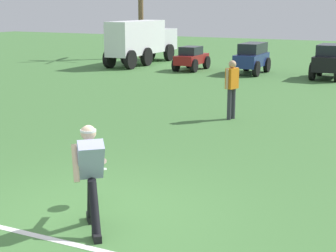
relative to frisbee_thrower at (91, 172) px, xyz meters
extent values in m
plane|color=#44773A|center=(-0.19, 0.25, -0.79)|extent=(80.00, 80.00, 0.00)
cube|color=white|center=(-0.19, -0.57, -0.79)|extent=(23.75, 1.00, 0.01)
cylinder|color=black|center=(-0.03, 0.03, -0.43)|extent=(0.33, 0.34, 0.72)
cube|color=black|center=(-0.14, 0.15, -0.74)|extent=(0.25, 0.26, 0.10)
cylinder|color=black|center=(0.18, -0.19, -0.43)|extent=(0.39, 0.40, 0.69)
cube|color=black|center=(0.28, -0.30, -0.74)|extent=(0.25, 0.26, 0.10)
cube|color=#9EA3D1|center=(-0.01, 0.01, 0.17)|extent=(0.54, 0.54, 0.57)
sphere|color=beige|center=(-0.09, 0.10, 0.50)|extent=(0.30, 0.30, 0.21)
cylinder|color=white|center=(-0.09, 0.10, 0.53)|extent=(0.30, 0.30, 0.03)
cylinder|color=beige|center=(-0.07, 0.33, 0.03)|extent=(0.45, 0.47, 0.27)
cylinder|color=beige|center=(-0.12, -0.17, 0.15)|extent=(0.25, 0.26, 0.49)
cylinder|color=white|center=(-0.42, 0.74, -0.23)|extent=(0.32, 0.31, 0.09)
cylinder|color=#33333D|center=(-0.81, 7.23, -0.38)|extent=(0.14, 0.14, 0.82)
cylinder|color=#33333D|center=(-0.76, 7.40, -0.38)|extent=(0.14, 0.14, 0.82)
cube|color=orange|center=(-0.79, 7.32, 0.30)|extent=(0.29, 0.38, 0.54)
cylinder|color=tan|center=(-0.85, 7.12, 0.31)|extent=(0.09, 0.09, 0.52)
cylinder|color=tan|center=(-0.73, 7.52, 0.31)|extent=(0.09, 0.09, 0.52)
sphere|color=tan|center=(-0.79, 7.32, 0.67)|extent=(0.25, 0.25, 0.20)
cube|color=maroon|center=(-6.25, 16.50, -0.28)|extent=(0.98, 2.23, 0.42)
cube|color=#1E232B|center=(-6.24, 16.40, 0.12)|extent=(0.83, 1.13, 0.38)
cylinder|color=black|center=(-6.73, 17.25, -0.49)|extent=(0.20, 0.61, 0.60)
cylinder|color=black|center=(-5.83, 17.28, -0.49)|extent=(0.20, 0.61, 0.60)
cylinder|color=black|center=(-6.67, 15.71, -0.49)|extent=(0.20, 0.61, 0.60)
cylinder|color=black|center=(-5.77, 15.75, -0.49)|extent=(0.20, 0.61, 0.60)
cube|color=navy|center=(-3.35, 16.53, -0.19)|extent=(1.02, 2.42, 0.55)
cube|color=#1E232B|center=(-3.35, 16.68, 0.32)|extent=(0.89, 1.82, 0.46)
cylinder|color=black|center=(-3.85, 17.35, -0.46)|extent=(0.20, 0.66, 0.66)
cylinder|color=black|center=(-2.89, 17.38, -0.46)|extent=(0.20, 0.66, 0.66)
cylinder|color=black|center=(-3.81, 15.68, -0.46)|extent=(0.20, 0.66, 0.66)
cylinder|color=black|center=(-2.85, 15.70, -0.46)|extent=(0.20, 0.66, 0.66)
cube|color=black|center=(-0.02, 16.51, -0.13)|extent=(1.02, 2.37, 0.60)
cube|color=#1E232B|center=(-0.02, 16.56, 0.39)|extent=(0.89, 1.56, 0.44)
cylinder|color=black|center=(-0.53, 17.28, -0.43)|extent=(0.19, 0.72, 0.72)
cylinder|color=black|center=(-0.50, 15.72, -0.43)|extent=(0.19, 0.72, 0.72)
cube|color=silver|center=(-9.69, 19.99, 0.33)|extent=(1.11, 1.74, 1.15)
cube|color=white|center=(-9.57, 17.04, 0.58)|extent=(1.31, 4.24, 1.65)
cylinder|color=black|center=(-10.25, 19.63, -0.34)|extent=(0.27, 0.91, 0.90)
cylinder|color=black|center=(-9.10, 19.67, -0.34)|extent=(0.27, 0.91, 0.90)
cylinder|color=black|center=(-10.15, 17.02, -0.34)|extent=(0.27, 0.91, 0.90)
cylinder|color=black|center=(-9.00, 17.07, -0.34)|extent=(0.27, 0.91, 0.90)
cylinder|color=black|center=(-10.09, 15.37, -0.34)|extent=(0.27, 0.91, 0.90)
cylinder|color=black|center=(-8.94, 15.42, -0.34)|extent=(0.27, 0.91, 0.90)
cylinder|color=brown|center=(-11.25, 20.34, 1.73)|extent=(0.29, 0.29, 5.04)
camera|label=1|loc=(3.94, -5.30, 2.16)|focal=55.00mm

